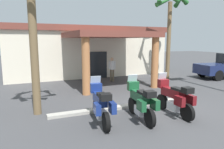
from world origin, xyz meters
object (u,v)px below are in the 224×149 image
at_px(motorcycle_green, 141,102).
at_px(motorcycle_maroon, 175,98).
at_px(motorcycle_blue, 101,105).
at_px(motel_building, 87,50).
at_px(palm_tree_near_portico, 170,13).
at_px(pedestrian, 112,68).

height_order(motorcycle_green, motorcycle_maroon, same).
bearing_deg(motorcycle_green, motorcycle_blue, 86.69).
relative_size(motorcycle_blue, motorcycle_green, 1.00).
bearing_deg(motel_building, motorcycle_green, -97.27).
xyz_separation_m(motorcycle_green, motorcycle_maroon, (1.51, -0.06, 0.00)).
relative_size(motel_building, motorcycle_blue, 6.22).
relative_size(motel_building, palm_tree_near_portico, 2.05).
xyz_separation_m(motorcycle_blue, motorcycle_green, (1.51, -0.25, 0.00)).
xyz_separation_m(pedestrian, palm_tree_near_portico, (4.41, -0.72, 4.01)).
height_order(motel_building, palm_tree_near_portico, palm_tree_near_portico).
bearing_deg(motorcycle_maroon, pedestrian, -3.25).
bearing_deg(motorcycle_blue, motorcycle_green, -92.68).
bearing_deg(palm_tree_near_portico, motorcycle_blue, -140.53).
relative_size(motorcycle_maroon, palm_tree_near_portico, 0.33).
relative_size(motorcycle_green, motorcycle_maroon, 1.00).
distance_m(motel_building, motorcycle_green, 11.71).
bearing_deg(motorcycle_green, pedestrian, -8.90).
height_order(motorcycle_blue, motorcycle_green, same).
distance_m(motel_building, motorcycle_blue, 11.74).
xyz_separation_m(motel_building, pedestrian, (0.69, -4.08, -1.10)).
height_order(motel_building, motorcycle_blue, motel_building).
distance_m(motel_building, palm_tree_near_portico, 7.58).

